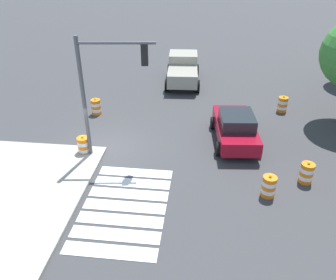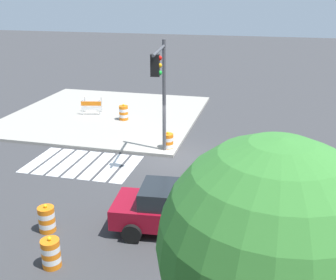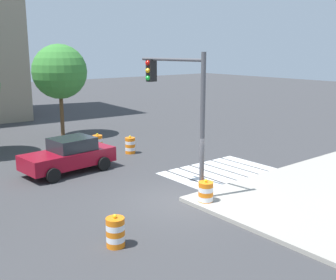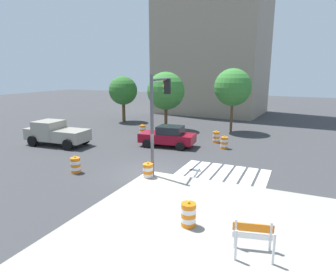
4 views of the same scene
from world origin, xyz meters
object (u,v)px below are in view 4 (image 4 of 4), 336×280
(traffic_barrel_median_far, at_px, (76,165))
(street_tree_streetside_mid, at_px, (123,91))
(traffic_barrel_on_sidewalk, at_px, (188,214))
(traffic_barrel_crosswalk_end, at_px, (148,172))
(pickup_truck, at_px, (55,133))
(street_tree_streetside_far, at_px, (233,87))
(construction_barricade, at_px, (253,235))
(traffic_barrel_median_near, at_px, (216,137))
(traffic_barrel_far_curb, at_px, (224,143))
(traffic_barrel_near_corner, at_px, (143,130))
(traffic_light_pole, at_px, (159,106))
(sports_car, at_px, (168,136))
(street_tree_streetside_near, at_px, (166,91))

(traffic_barrel_median_far, relative_size, street_tree_streetside_mid, 0.20)
(traffic_barrel_on_sidewalk, bearing_deg, traffic_barrel_crosswalk_end, 133.63)
(pickup_truck, height_order, street_tree_streetside_far, street_tree_streetside_far)
(construction_barricade, bearing_deg, traffic_barrel_crosswalk_end, 143.07)
(construction_barricade, bearing_deg, street_tree_streetside_mid, 131.05)
(traffic_barrel_median_near, bearing_deg, construction_barricade, -70.45)
(traffic_barrel_far_curb, relative_size, traffic_barrel_on_sidewalk, 1.00)
(traffic_barrel_near_corner, bearing_deg, traffic_light_pole, -55.77)
(sports_car, relative_size, construction_barricade, 3.23)
(sports_car, relative_size, street_tree_streetside_mid, 0.85)
(construction_barricade, height_order, street_tree_streetside_mid, street_tree_streetside_mid)
(pickup_truck, height_order, traffic_barrel_on_sidewalk, pickup_truck)
(traffic_barrel_crosswalk_end, bearing_deg, traffic_barrel_far_curb, 75.30)
(traffic_light_pole, height_order, street_tree_streetside_near, street_tree_streetside_near)
(traffic_barrel_median_near, xyz_separation_m, traffic_barrel_median_far, (-5.48, -10.73, 0.00))
(traffic_barrel_crosswalk_end, relative_size, street_tree_streetside_far, 0.17)
(sports_car, relative_size, traffic_barrel_far_curb, 4.37)
(traffic_barrel_near_corner, distance_m, traffic_barrel_far_curb, 8.40)
(traffic_light_pole, bearing_deg, traffic_barrel_crosswalk_end, -88.15)
(sports_car, relative_size, traffic_barrel_near_corner, 4.37)
(traffic_barrel_crosswalk_end, bearing_deg, traffic_light_pole, 91.85)
(traffic_barrel_near_corner, distance_m, traffic_barrel_median_near, 7.08)
(traffic_barrel_near_corner, relative_size, traffic_barrel_median_near, 1.00)
(pickup_truck, distance_m, traffic_barrel_median_far, 7.66)
(sports_car, distance_m, construction_barricade, 14.58)
(construction_barricade, bearing_deg, street_tree_streetside_near, 122.15)
(construction_barricade, bearing_deg, traffic_barrel_on_sidewalk, 164.14)
(pickup_truck, xyz_separation_m, street_tree_streetside_far, (11.69, 10.98, 3.32))
(pickup_truck, bearing_deg, traffic_barrel_median_near, 27.80)
(sports_car, distance_m, traffic_barrel_near_corner, 5.00)
(traffic_barrel_far_curb, bearing_deg, traffic_barrel_near_corner, 166.81)
(traffic_barrel_median_far, relative_size, traffic_light_pole, 0.19)
(sports_car, xyz_separation_m, street_tree_streetside_far, (3.25, 7.71, 3.47))
(sports_car, bearing_deg, traffic_barrel_median_near, 42.15)
(pickup_truck, xyz_separation_m, traffic_barrel_crosswalk_end, (10.48, -3.92, -0.52))
(pickup_truck, bearing_deg, street_tree_streetside_mid, 95.29)
(traffic_barrel_near_corner, bearing_deg, construction_barricade, -50.56)
(traffic_barrel_median_far, bearing_deg, traffic_barrel_far_curb, 53.90)
(traffic_light_pole, bearing_deg, traffic_barrel_far_curb, 71.95)
(traffic_barrel_median_near, relative_size, street_tree_streetside_far, 0.17)
(traffic_barrel_far_curb, height_order, street_tree_streetside_mid, street_tree_streetside_mid)
(traffic_barrel_on_sidewalk, bearing_deg, traffic_light_pole, 125.27)
(traffic_barrel_far_curb, distance_m, traffic_barrel_on_sidewalk, 12.47)
(construction_barricade, relative_size, traffic_light_pole, 0.25)
(traffic_barrel_median_far, bearing_deg, traffic_barrel_median_near, 62.96)
(traffic_barrel_near_corner, relative_size, street_tree_streetside_far, 0.17)
(traffic_barrel_median_near, bearing_deg, traffic_barrel_on_sidewalk, -78.80)
(traffic_barrel_on_sidewalk, relative_size, traffic_light_pole, 0.19)
(traffic_barrel_median_far, height_order, traffic_barrel_on_sidewalk, traffic_barrel_on_sidewalk)
(traffic_barrel_near_corner, xyz_separation_m, street_tree_streetside_far, (7.21, 4.68, 3.83))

